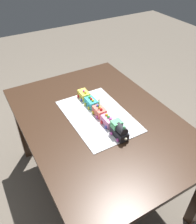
# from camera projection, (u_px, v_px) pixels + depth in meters

# --- Properties ---
(ground_plane) EXTENTS (8.00, 8.00, 0.00)m
(ground_plane) POSITION_uv_depth(u_px,v_px,m) (99.00, 183.00, 2.08)
(ground_plane) COLOR #6B6054
(dining_table) EXTENTS (1.40, 1.00, 0.74)m
(dining_table) POSITION_uv_depth(u_px,v_px,m) (99.00, 130.00, 1.69)
(dining_table) COLOR #382316
(dining_table) RESTS_ON ground
(cake_board) EXTENTS (0.60, 0.40, 0.00)m
(cake_board) POSITION_uv_depth(u_px,v_px,m) (98.00, 116.00, 1.65)
(cake_board) COLOR silver
(cake_board) RESTS_ON dining_table
(cake_locomotive) EXTENTS (0.14, 0.08, 0.12)m
(cake_locomotive) POSITION_uv_depth(u_px,v_px,m) (119.00, 130.00, 1.46)
(cake_locomotive) COLOR #232328
(cake_locomotive) RESTS_ON cake_board
(cake_car_hopper_bubblegum) EXTENTS (0.10, 0.08, 0.07)m
(cake_car_hopper_bubblegum) POSITION_uv_depth(u_px,v_px,m) (108.00, 121.00, 1.56)
(cake_car_hopper_bubblegum) COLOR pink
(cake_car_hopper_bubblegum) RESTS_ON cake_board
(cake_car_gondola_coral) EXTENTS (0.10, 0.08, 0.07)m
(cake_car_gondola_coral) POSITION_uv_depth(u_px,v_px,m) (99.00, 111.00, 1.64)
(cake_car_gondola_coral) COLOR #F27260
(cake_car_gondola_coral) RESTS_ON cake_board
(cake_car_tanker_turquoise) EXTENTS (0.10, 0.08, 0.07)m
(cake_car_tanker_turquoise) POSITION_uv_depth(u_px,v_px,m) (91.00, 103.00, 1.72)
(cake_car_tanker_turquoise) COLOR #38B7C6
(cake_car_tanker_turquoise) RESTS_ON cake_board
(cake_car_flatbed_lemon) EXTENTS (0.10, 0.08, 0.07)m
(cake_car_flatbed_lemon) POSITION_uv_depth(u_px,v_px,m) (84.00, 95.00, 1.80)
(cake_car_flatbed_lemon) COLOR #F4E04C
(cake_car_flatbed_lemon) RESTS_ON cake_board
(birthday_candle) EXTENTS (0.01, 0.01, 0.06)m
(birthday_candle) POSITION_uv_depth(u_px,v_px,m) (99.00, 102.00, 1.59)
(birthday_candle) COLOR #66D872
(birthday_candle) RESTS_ON cake_car_gondola_coral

